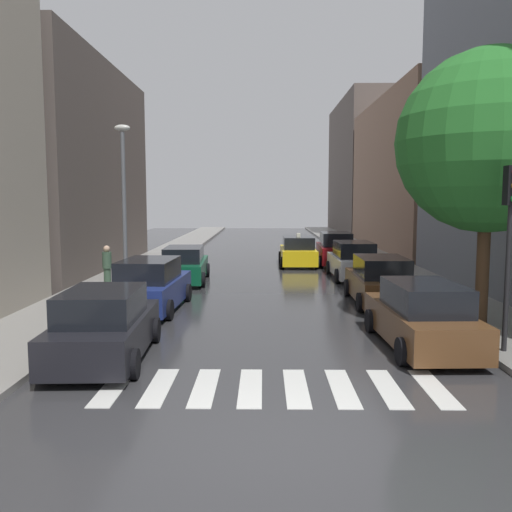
{
  "coord_description": "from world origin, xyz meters",
  "views": [
    {
      "loc": [
        -0.2,
        -7.53,
        3.71
      ],
      "look_at": [
        -0.51,
        15.43,
        1.25
      ],
      "focal_mm": 37.84,
      "sensor_mm": 36.0,
      "label": 1
    }
  ],
  "objects_px": {
    "parked_car_left_nearest": "(104,327)",
    "parked_car_right_second": "(380,282)",
    "street_tree_right": "(488,142)",
    "traffic_light_right_corner": "(511,217)",
    "lamp_post_left": "(124,195)",
    "parked_car_right_nearest": "(422,317)",
    "pedestrian_foreground": "(107,266)",
    "parked_car_left_third": "(184,265)",
    "taxi_midroad": "(298,252)",
    "parked_car_right_fourth": "(335,249)",
    "parked_car_left_second": "(150,286)",
    "parked_car_right_third": "(353,261)"
  },
  "relations": [
    {
      "from": "parked_car_left_nearest",
      "to": "parked_car_right_second",
      "type": "height_order",
      "value": "parked_car_right_second"
    },
    {
      "from": "street_tree_right",
      "to": "traffic_light_right_corner",
      "type": "relative_size",
      "value": 1.79
    },
    {
      "from": "parked_car_right_second",
      "to": "lamp_post_left",
      "type": "height_order",
      "value": "lamp_post_left"
    },
    {
      "from": "parked_car_right_nearest",
      "to": "traffic_light_right_corner",
      "type": "bearing_deg",
      "value": -117.53
    },
    {
      "from": "parked_car_left_nearest",
      "to": "pedestrian_foreground",
      "type": "height_order",
      "value": "pedestrian_foreground"
    },
    {
      "from": "parked_car_left_third",
      "to": "taxi_midroad",
      "type": "relative_size",
      "value": 1.06
    },
    {
      "from": "parked_car_right_fourth",
      "to": "pedestrian_foreground",
      "type": "distance_m",
      "value": 13.86
    },
    {
      "from": "parked_car_right_second",
      "to": "traffic_light_right_corner",
      "type": "height_order",
      "value": "traffic_light_right_corner"
    },
    {
      "from": "parked_car_left_second",
      "to": "lamp_post_left",
      "type": "bearing_deg",
      "value": 30.35
    },
    {
      "from": "parked_car_left_second",
      "to": "pedestrian_foreground",
      "type": "xyz_separation_m",
      "value": [
        -2.41,
        3.36,
        0.25
      ]
    },
    {
      "from": "parked_car_right_nearest",
      "to": "pedestrian_foreground",
      "type": "bearing_deg",
      "value": 50.25
    },
    {
      "from": "parked_car_left_third",
      "to": "parked_car_right_fourth",
      "type": "bearing_deg",
      "value": -51.29
    },
    {
      "from": "taxi_midroad",
      "to": "pedestrian_foreground",
      "type": "distance_m",
      "value": 11.92
    },
    {
      "from": "parked_car_left_second",
      "to": "traffic_light_right_corner",
      "type": "relative_size",
      "value": 1.09
    },
    {
      "from": "taxi_midroad",
      "to": "parked_car_right_third",
      "type": "bearing_deg",
      "value": -155.03
    },
    {
      "from": "parked_car_left_second",
      "to": "parked_car_right_third",
      "type": "relative_size",
      "value": 1.06
    },
    {
      "from": "parked_car_right_fourth",
      "to": "taxi_midroad",
      "type": "xyz_separation_m",
      "value": [
        -2.14,
        -0.6,
        -0.08
      ]
    },
    {
      "from": "parked_car_left_nearest",
      "to": "street_tree_right",
      "type": "height_order",
      "value": "street_tree_right"
    },
    {
      "from": "parked_car_left_nearest",
      "to": "parked_car_right_fourth",
      "type": "relative_size",
      "value": 0.92
    },
    {
      "from": "parked_car_right_second",
      "to": "parked_car_right_third",
      "type": "height_order",
      "value": "parked_car_right_third"
    },
    {
      "from": "taxi_midroad",
      "to": "parked_car_right_nearest",
      "type": "bearing_deg",
      "value": -172.92
    },
    {
      "from": "parked_car_right_second",
      "to": "lamp_post_left",
      "type": "relative_size",
      "value": 0.7
    },
    {
      "from": "parked_car_left_second",
      "to": "parked_car_right_fourth",
      "type": "height_order",
      "value": "parked_car_right_fourth"
    },
    {
      "from": "parked_car_right_second",
      "to": "parked_car_right_fourth",
      "type": "height_order",
      "value": "parked_car_right_fourth"
    },
    {
      "from": "parked_car_right_second",
      "to": "parked_car_right_fourth",
      "type": "bearing_deg",
      "value": 0.94
    },
    {
      "from": "parked_car_left_second",
      "to": "parked_car_right_nearest",
      "type": "bearing_deg",
      "value": -117.16
    },
    {
      "from": "pedestrian_foreground",
      "to": "street_tree_right",
      "type": "xyz_separation_m",
      "value": [
        12.43,
        -5.69,
        4.22
      ]
    },
    {
      "from": "taxi_midroad",
      "to": "lamp_post_left",
      "type": "relative_size",
      "value": 0.7
    },
    {
      "from": "taxi_midroad",
      "to": "traffic_light_right_corner",
      "type": "distance_m",
      "value": 17.93
    },
    {
      "from": "parked_car_left_nearest",
      "to": "parked_car_right_second",
      "type": "bearing_deg",
      "value": -51.49
    },
    {
      "from": "parked_car_left_nearest",
      "to": "parked_car_right_fourth",
      "type": "xyz_separation_m",
      "value": [
        7.72,
        18.28,
        0.07
      ]
    },
    {
      "from": "parked_car_left_third",
      "to": "parked_car_right_nearest",
      "type": "xyz_separation_m",
      "value": [
        7.46,
        -10.54,
        0.03
      ]
    },
    {
      "from": "traffic_light_right_corner",
      "to": "lamp_post_left",
      "type": "xyz_separation_m",
      "value": [
        -11.0,
        8.3,
        0.55
      ]
    },
    {
      "from": "parked_car_left_nearest",
      "to": "taxi_midroad",
      "type": "xyz_separation_m",
      "value": [
        5.58,
        17.67,
        -0.01
      ]
    },
    {
      "from": "parked_car_left_nearest",
      "to": "parked_car_right_second",
      "type": "distance_m",
      "value": 10.3
    },
    {
      "from": "parked_car_right_fourth",
      "to": "traffic_light_right_corner",
      "type": "bearing_deg",
      "value": -173.33
    },
    {
      "from": "traffic_light_right_corner",
      "to": "parked_car_right_third",
      "type": "bearing_deg",
      "value": 96.75
    },
    {
      "from": "parked_car_left_nearest",
      "to": "pedestrian_foreground",
      "type": "relative_size",
      "value": 2.58
    },
    {
      "from": "parked_car_right_nearest",
      "to": "pedestrian_foreground",
      "type": "xyz_separation_m",
      "value": [
        -10.11,
        7.8,
        0.28
      ]
    },
    {
      "from": "parked_car_left_nearest",
      "to": "parked_car_right_nearest",
      "type": "relative_size",
      "value": 0.96
    },
    {
      "from": "parked_car_left_nearest",
      "to": "street_tree_right",
      "type": "distance_m",
      "value": 11.36
    },
    {
      "from": "taxi_midroad",
      "to": "street_tree_right",
      "type": "height_order",
      "value": "street_tree_right"
    },
    {
      "from": "parked_car_right_fourth",
      "to": "lamp_post_left",
      "type": "height_order",
      "value": "lamp_post_left"
    },
    {
      "from": "parked_car_right_second",
      "to": "traffic_light_right_corner",
      "type": "bearing_deg",
      "value": -165.94
    },
    {
      "from": "lamp_post_left",
      "to": "parked_car_left_nearest",
      "type": "bearing_deg",
      "value": -78.86
    },
    {
      "from": "pedestrian_foreground",
      "to": "parked_car_right_fourth",
      "type": "bearing_deg",
      "value": -167.5
    },
    {
      "from": "parked_car_right_second",
      "to": "parked_car_left_nearest",
      "type": "bearing_deg",
      "value": 131.67
    },
    {
      "from": "lamp_post_left",
      "to": "parked_car_right_second",
      "type": "bearing_deg",
      "value": -11.17
    },
    {
      "from": "parked_car_right_third",
      "to": "parked_car_right_fourth",
      "type": "relative_size",
      "value": 0.92
    },
    {
      "from": "parked_car_right_second",
      "to": "street_tree_right",
      "type": "bearing_deg",
      "value": -147.96
    }
  ]
}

